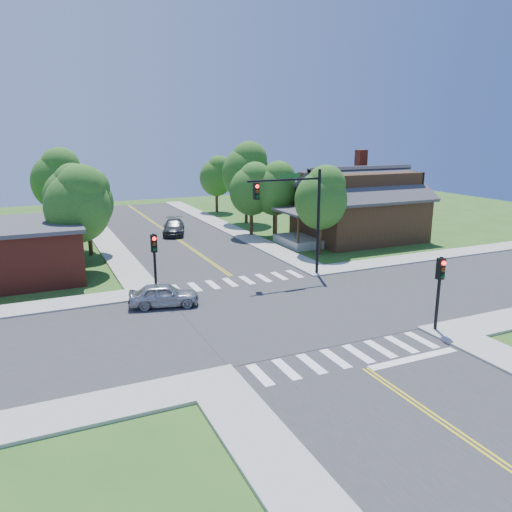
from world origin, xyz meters
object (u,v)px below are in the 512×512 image
signal_mast_ne (297,206)px  car_dgrey (174,228)px  signal_pole_se (440,280)px  signal_pole_nw (154,253)px  house_ne (358,203)px  car_silver (164,295)px

signal_mast_ne → car_dgrey: size_ratio=1.38×
signal_mast_ne → signal_pole_se: (1.69, -11.21, -2.19)m
signal_pole_se → car_dgrey: signal_pole_se is taller
signal_mast_ne → car_dgrey: signal_mast_ne is taller
car_dgrey → signal_mast_ne: bearing=-60.8°
signal_pole_se → signal_pole_nw: same height
signal_mast_ne → house_ne: (11.19, 8.65, -1.52)m
signal_mast_ne → car_dgrey: 18.31m
car_silver → signal_pole_nw: bearing=12.4°
signal_pole_nw → house_ne: (20.71, 8.66, 0.67)m
house_ne → signal_pole_se: bearing=-115.6°
signal_mast_ne → house_ne: signal_mast_ne is taller
signal_mast_ne → signal_pole_se: size_ratio=1.89×
signal_mast_ne → signal_pole_nw: bearing=-179.9°
house_ne → signal_mast_ne: bearing=-142.3°
signal_mast_ne → car_silver: size_ratio=1.74×
signal_mast_ne → signal_pole_nw: size_ratio=1.89×
signal_pole_nw → car_silver: signal_pole_nw is taller
signal_pole_se → car_silver: size_ratio=0.92×
house_ne → car_silver: 23.53m
signal_pole_nw → car_dgrey: signal_pole_nw is taller
signal_pole_se → car_silver: 14.63m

